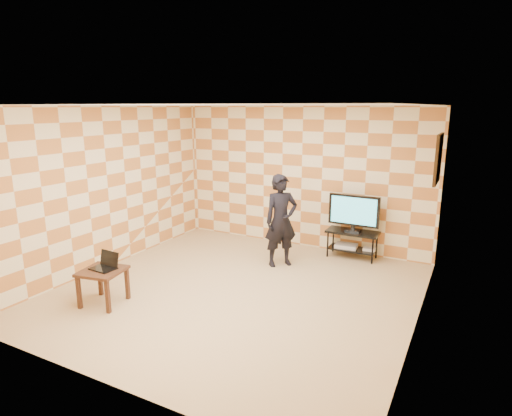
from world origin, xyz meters
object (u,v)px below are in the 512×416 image
(tv_stand, at_px, (352,238))
(person, at_px, (281,221))
(side_table, at_px, (103,276))
(tv, at_px, (354,211))

(tv_stand, height_order, person, person)
(tv_stand, bearing_deg, side_table, -126.54)
(tv, bearing_deg, side_table, -126.56)
(tv_stand, distance_m, person, 1.43)
(tv_stand, relative_size, tv, 1.01)
(person, bearing_deg, tv_stand, -3.56)
(tv_stand, xyz_separation_m, person, (-1.00, -0.93, 0.43))
(tv_stand, distance_m, tv, 0.50)
(tv_stand, bearing_deg, tv, -88.97)
(side_table, bearing_deg, tv_stand, 53.46)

